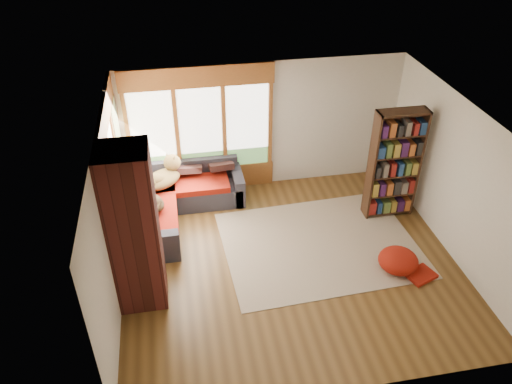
{
  "coord_description": "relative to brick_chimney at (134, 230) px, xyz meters",
  "views": [
    {
      "loc": [
        -1.69,
        -6.09,
        5.69
      ],
      "look_at": [
        -0.44,
        0.79,
        0.95
      ],
      "focal_mm": 35.0,
      "sensor_mm": 36.0,
      "label": 1
    }
  ],
  "objects": [
    {
      "name": "throw_pillows",
      "position": [
        0.53,
        2.1,
        -0.52
      ],
      "size": [
        1.98,
        1.68,
        0.45
      ],
      "color": "black",
      "rests_on": "sectional_sofa"
    },
    {
      "name": "sectional_sofa",
      "position": [
        0.45,
        2.05,
        -1.0
      ],
      "size": [
        2.2,
        2.2,
        0.8
      ],
      "rotation": [
        0.0,
        0.0,
        -0.0
      ],
      "color": "#272530",
      "rests_on": "ground"
    },
    {
      "name": "windows_back",
      "position": [
        1.2,
        2.82,
        0.05
      ],
      "size": [
        2.82,
        0.1,
        1.9
      ],
      "color": "brown",
      "rests_on": "wall_back"
    },
    {
      "name": "wall_left",
      "position": [
        -0.35,
        0.35,
        0.0
      ],
      "size": [
        0.04,
        5.0,
        2.6
      ],
      "primitive_type": "cube",
      "color": "silver",
      "rests_on": "ground"
    },
    {
      "name": "dog_tan",
      "position": [
        0.44,
        2.36,
        -0.53
      ],
      "size": [
        0.92,
        0.91,
        0.46
      ],
      "rotation": [
        0.0,
        0.0,
        0.76
      ],
      "color": "brown",
      "rests_on": "sectional_sofa"
    },
    {
      "name": "wall_back",
      "position": [
        2.4,
        2.85,
        0.0
      ],
      "size": [
        5.5,
        0.04,
        2.6
      ],
      "primitive_type": "cube",
      "color": "silver",
      "rests_on": "ground"
    },
    {
      "name": "pouf",
      "position": [
        4.1,
        -0.13,
        -1.11
      ],
      "size": [
        0.69,
        0.69,
        0.35
      ],
      "primitive_type": "ellipsoid",
      "rotation": [
        0.0,
        0.0,
        -0.06
      ],
      "color": "#9D1707",
      "rests_on": "area_rug"
    },
    {
      "name": "windows_left",
      "position": [
        -0.32,
        1.55,
        0.05
      ],
      "size": [
        0.1,
        2.62,
        1.9
      ],
      "color": "brown",
      "rests_on": "wall_left"
    },
    {
      "name": "area_rug",
      "position": [
        3.02,
        0.7,
        -1.29
      ],
      "size": [
        3.44,
        2.7,
        0.01
      ],
      "primitive_type": "cube",
      "rotation": [
        0.0,
        0.0,
        0.05
      ],
      "color": "beige",
      "rests_on": "ground"
    },
    {
      "name": "floor",
      "position": [
        2.4,
        0.35,
        -1.3
      ],
      "size": [
        5.5,
        5.5,
        0.0
      ],
      "primitive_type": "plane",
      "color": "#4E3315",
      "rests_on": "ground"
    },
    {
      "name": "brick_chimney",
      "position": [
        0.0,
        0.0,
        0.0
      ],
      "size": [
        0.7,
        0.7,
        2.6
      ],
      "primitive_type": "cube",
      "color": "#471914",
      "rests_on": "ground"
    },
    {
      "name": "wall_front",
      "position": [
        2.4,
        -2.15,
        0.0
      ],
      "size": [
        5.5,
        0.04,
        2.6
      ],
      "primitive_type": "cube",
      "color": "silver",
      "rests_on": "ground"
    },
    {
      "name": "dog_brindle",
      "position": [
        0.12,
        1.67,
        -0.57
      ],
      "size": [
        0.72,
        0.79,
        0.39
      ],
      "rotation": [
        0.0,
        0.0,
        2.13
      ],
      "color": "black",
      "rests_on": "sectional_sofa"
    },
    {
      "name": "wall_right",
      "position": [
        5.15,
        0.35,
        0.0
      ],
      "size": [
        0.04,
        5.0,
        2.6
      ],
      "primitive_type": "cube",
      "color": "silver",
      "rests_on": "ground"
    },
    {
      "name": "ceiling",
      "position": [
        2.4,
        0.35,
        1.3
      ],
      "size": [
        5.5,
        5.5,
        0.0
      ],
      "primitive_type": "plane",
      "color": "white"
    },
    {
      "name": "bookshelf",
      "position": [
        4.54,
        1.39,
        -0.24
      ],
      "size": [
        0.91,
        0.3,
        2.12
      ],
      "color": "#392013",
      "rests_on": "ground"
    },
    {
      "name": "roller_blind",
      "position": [
        -0.29,
        2.38,
        0.45
      ],
      "size": [
        0.03,
        0.72,
        0.9
      ],
      "primitive_type": "cube",
      "color": "#869561",
      "rests_on": "wall_left"
    }
  ]
}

